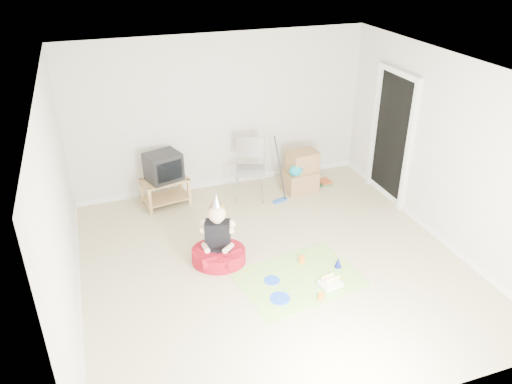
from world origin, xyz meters
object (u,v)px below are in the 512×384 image
object	(u,v)px
folding_chair	(250,170)
seated_woman	(218,248)
birthday_cake	(330,285)
crt_tv	(163,167)
tv_stand	(166,189)
cardboard_boxes	(301,172)

from	to	relation	value
folding_chair	seated_woman	distance (m)	1.89
folding_chair	seated_woman	xyz separation A→B (m)	(-0.98, -1.59, -0.28)
seated_woman	birthday_cake	xyz separation A→B (m)	(1.18, -0.98, -0.19)
crt_tv	tv_stand	bearing A→B (deg)	-81.34
crt_tv	seated_woman	xyz separation A→B (m)	(0.39, -1.83, -0.45)
folding_chair	seated_woman	bearing A→B (deg)	-121.64
tv_stand	birthday_cake	distance (m)	3.22
folding_chair	birthday_cake	size ratio (longest dim) A/B	3.51
crt_tv	folding_chair	size ratio (longest dim) A/B	0.50
folding_chair	seated_woman	world-z (taller)	folding_chair
folding_chair	cardboard_boxes	bearing A→B (deg)	-0.04
cardboard_boxes	seated_woman	xyz separation A→B (m)	(-1.88, -1.59, -0.11)
seated_woman	cardboard_boxes	bearing A→B (deg)	40.17
tv_stand	seated_woman	size ratio (longest dim) A/B	0.76
tv_stand	cardboard_boxes	xyz separation A→B (m)	(2.27, -0.24, 0.07)
tv_stand	birthday_cake	bearing A→B (deg)	-60.80
tv_stand	birthday_cake	size ratio (longest dim) A/B	2.65
tv_stand	crt_tv	world-z (taller)	crt_tv
tv_stand	folding_chair	bearing A→B (deg)	-10.13
crt_tv	birthday_cake	distance (m)	3.28
tv_stand	seated_woman	distance (m)	1.87
folding_chair	cardboard_boxes	xyz separation A→B (m)	(0.90, -0.00, -0.17)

